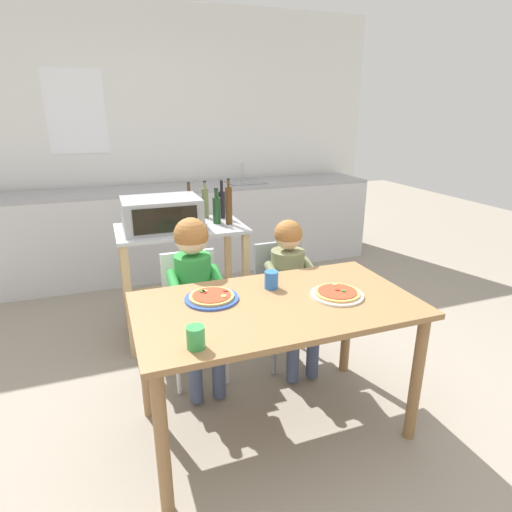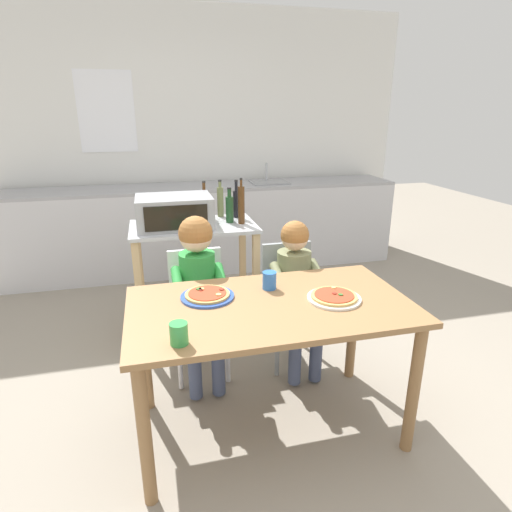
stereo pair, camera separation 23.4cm
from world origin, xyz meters
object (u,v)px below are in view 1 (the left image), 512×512
at_px(kitchen_island_cart, 183,264).
at_px(drinking_cup_blue, 271,280).
at_px(dining_chair_left, 193,306).
at_px(bottle_tall_green_wine, 205,202).
at_px(pizza_plate_white, 337,294).
at_px(dining_chair_right, 283,293).
at_px(bottle_dark_olive_oil, 229,205).
at_px(bottle_brown_beer, 189,205).
at_px(drinking_cup_green, 196,337).
at_px(pizza_plate_blue_rimmed, 212,297).
at_px(toaster_oven, 162,214).
at_px(dining_table, 276,321).
at_px(child_in_green_shirt, 195,282).
at_px(bottle_clear_vinegar, 222,203).
at_px(child_in_olive_shirt, 291,278).
at_px(bottle_slim_sauce, 217,209).

bearing_deg(kitchen_island_cart, drinking_cup_blue, -74.32).
height_order(kitchen_island_cart, dining_chair_left, kitchen_island_cart).
relative_size(bottle_tall_green_wine, pizza_plate_white, 1.06).
bearing_deg(dining_chair_right, dining_chair_left, 178.95).
bearing_deg(bottle_tall_green_wine, bottle_dark_olive_oil, -66.83).
relative_size(bottle_brown_beer, drinking_cup_green, 3.04).
relative_size(dining_chair_left, pizza_plate_blue_rimmed, 2.94).
bearing_deg(kitchen_island_cart, drinking_cup_green, -98.48).
distance_m(toaster_oven, dining_table, 1.30).
xyz_separation_m(kitchen_island_cart, toaster_oven, (-0.13, -0.02, 0.40)).
distance_m(pizza_plate_white, drinking_cup_green, 0.84).
bearing_deg(kitchen_island_cart, bottle_brown_beer, 62.28).
height_order(dining_chair_right, pizza_plate_white, dining_chair_right).
bearing_deg(dining_chair_left, dining_table, -65.82).
distance_m(child_in_green_shirt, pizza_plate_white, 0.86).
bearing_deg(bottle_brown_beer, dining_chair_left, -101.94).
xyz_separation_m(bottle_clear_vinegar, child_in_olive_shirt, (0.21, -0.85, -0.34)).
xyz_separation_m(pizza_plate_blue_rimmed, drinking_cup_blue, (0.34, 0.03, 0.04)).
height_order(child_in_green_shirt, drinking_cup_green, child_in_green_shirt).
distance_m(dining_chair_right, pizza_plate_blue_rimmed, 0.85).
height_order(bottle_dark_olive_oil, bottle_slim_sauce, bottle_dark_olive_oil).
distance_m(bottle_tall_green_wine, dining_chair_right, 0.99).
bearing_deg(drinking_cup_blue, dining_table, -103.79).
bearing_deg(drinking_cup_green, dining_table, 30.53).
xyz_separation_m(bottle_dark_olive_oil, pizza_plate_white, (0.22, -1.21, -0.24)).
xyz_separation_m(toaster_oven, dining_table, (0.38, -1.20, -0.32)).
height_order(dining_chair_left, pizza_plate_blue_rimmed, dining_chair_left).
bearing_deg(bottle_tall_green_wine, dining_chair_right, -67.23).
bearing_deg(bottle_brown_beer, bottle_dark_olive_oil, -48.44).
relative_size(child_in_olive_shirt, drinking_cup_green, 10.48).
relative_size(kitchen_island_cart, bottle_tall_green_wine, 3.17).
xyz_separation_m(child_in_olive_shirt, pizza_plate_white, (0.00, -0.56, 0.13)).
xyz_separation_m(dining_table, drinking_cup_green, (-0.47, -0.28, 0.15)).
bearing_deg(kitchen_island_cart, dining_chair_right, -44.86).
bearing_deg(bottle_tall_green_wine, bottle_brown_beer, 177.68).
bearing_deg(pizza_plate_blue_rimmed, dining_table, -26.20).
height_order(bottle_tall_green_wine, drinking_cup_blue, bottle_tall_green_wine).
xyz_separation_m(bottle_brown_beer, dining_chair_right, (0.46, -0.80, -0.49)).
relative_size(child_in_olive_shirt, pizza_plate_white, 3.61).
bearing_deg(bottle_brown_beer, bottle_clear_vinegar, -15.09).
xyz_separation_m(child_in_green_shirt, pizza_plate_white, (0.62, -0.58, 0.07)).
bearing_deg(dining_table, child_in_olive_shirt, 58.17).
bearing_deg(toaster_oven, bottle_clear_vinegar, 19.89).
bearing_deg(toaster_oven, dining_chair_left, -81.06).
bearing_deg(dining_table, drinking_cup_blue, 76.21).
height_order(dining_table, pizza_plate_blue_rimmed, pizza_plate_blue_rimmed).
xyz_separation_m(bottle_tall_green_wine, child_in_green_shirt, (-0.29, -0.89, -0.29)).
height_order(kitchen_island_cart, dining_table, kitchen_island_cart).
bearing_deg(drinking_cup_green, pizza_plate_blue_rimmed, 67.57).
relative_size(bottle_tall_green_wine, dining_chair_right, 0.36).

